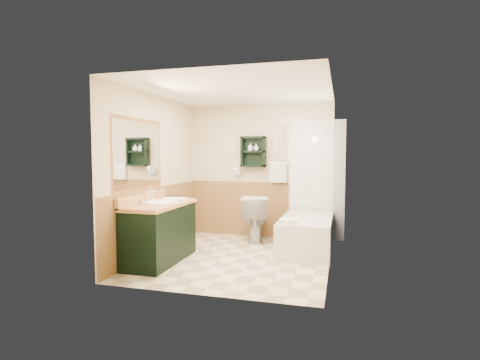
# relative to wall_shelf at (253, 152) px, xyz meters

# --- Properties ---
(floor) EXTENTS (3.00, 3.00, 0.00)m
(floor) POSITION_rel_wall_shelf_xyz_m (0.10, -1.41, -1.55)
(floor) COLOR beige
(floor) RESTS_ON ground
(back_wall) EXTENTS (2.60, 0.04, 2.40)m
(back_wall) POSITION_rel_wall_shelf_xyz_m (0.10, 0.11, -0.35)
(back_wall) COLOR beige
(back_wall) RESTS_ON ground
(left_wall) EXTENTS (0.04, 3.00, 2.40)m
(left_wall) POSITION_rel_wall_shelf_xyz_m (-1.22, -1.41, -0.35)
(left_wall) COLOR beige
(left_wall) RESTS_ON ground
(right_wall) EXTENTS (0.04, 3.00, 2.40)m
(right_wall) POSITION_rel_wall_shelf_xyz_m (1.42, -1.41, -0.35)
(right_wall) COLOR beige
(right_wall) RESTS_ON ground
(ceiling) EXTENTS (2.60, 3.00, 0.04)m
(ceiling) POSITION_rel_wall_shelf_xyz_m (0.10, -1.41, 0.87)
(ceiling) COLOR white
(ceiling) RESTS_ON back_wall
(wainscot_left) EXTENTS (2.98, 2.98, 1.00)m
(wainscot_left) POSITION_rel_wall_shelf_xyz_m (-1.19, -1.41, -1.05)
(wainscot_left) COLOR #A77E43
(wainscot_left) RESTS_ON left_wall
(wainscot_back) EXTENTS (2.58, 2.58, 1.00)m
(wainscot_back) POSITION_rel_wall_shelf_xyz_m (0.10, 0.08, -1.05)
(wainscot_back) COLOR #A77E43
(wainscot_back) RESTS_ON back_wall
(mirror_frame) EXTENTS (1.30, 1.30, 1.00)m
(mirror_frame) POSITION_rel_wall_shelf_xyz_m (-1.17, -1.96, -0.05)
(mirror_frame) COLOR brown
(mirror_frame) RESTS_ON left_wall
(mirror_glass) EXTENTS (1.20, 1.20, 0.90)m
(mirror_glass) POSITION_rel_wall_shelf_xyz_m (-1.17, -1.96, -0.05)
(mirror_glass) COLOR white
(mirror_glass) RESTS_ON left_wall
(tile_right) EXTENTS (1.50, 1.50, 2.10)m
(tile_right) POSITION_rel_wall_shelf_xyz_m (1.38, -0.66, -0.50)
(tile_right) COLOR white
(tile_right) RESTS_ON right_wall
(tile_back) EXTENTS (0.95, 0.95, 2.10)m
(tile_back) POSITION_rel_wall_shelf_xyz_m (1.13, 0.07, -0.50)
(tile_back) COLOR white
(tile_back) RESTS_ON back_wall
(tile_accent) EXTENTS (1.50, 1.50, 0.10)m
(tile_accent) POSITION_rel_wall_shelf_xyz_m (1.37, -0.66, 0.35)
(tile_accent) COLOR #164D3A
(tile_accent) RESTS_ON right_wall
(wall_shelf) EXTENTS (0.45, 0.15, 0.55)m
(wall_shelf) POSITION_rel_wall_shelf_xyz_m (0.00, 0.00, 0.00)
(wall_shelf) COLOR black
(wall_shelf) RESTS_ON back_wall
(hair_dryer) EXTENTS (0.10, 0.24, 0.18)m
(hair_dryer) POSITION_rel_wall_shelf_xyz_m (-0.30, 0.02, -0.35)
(hair_dryer) COLOR white
(hair_dryer) RESTS_ON back_wall
(towel_bar) EXTENTS (0.40, 0.06, 0.40)m
(towel_bar) POSITION_rel_wall_shelf_xyz_m (0.45, 0.04, -0.20)
(towel_bar) COLOR white
(towel_bar) RESTS_ON back_wall
(curtain_rod) EXTENTS (0.03, 1.60, 0.03)m
(curtain_rod) POSITION_rel_wall_shelf_xyz_m (0.63, -0.66, 0.45)
(curtain_rod) COLOR silver
(curtain_rod) RESTS_ON back_wall
(shower_curtain) EXTENTS (1.05, 1.05, 1.70)m
(shower_curtain) POSITION_rel_wall_shelf_xyz_m (0.63, -0.48, -0.40)
(shower_curtain) COLOR beige
(shower_curtain) RESTS_ON curtain_rod
(vanity) EXTENTS (0.59, 1.31, 0.83)m
(vanity) POSITION_rel_wall_shelf_xyz_m (-0.89, -1.88, -1.14)
(vanity) COLOR black
(vanity) RESTS_ON ground
(bathtub) EXTENTS (0.77, 1.50, 0.52)m
(bathtub) POSITION_rel_wall_shelf_xyz_m (1.03, -0.72, -1.29)
(bathtub) COLOR silver
(bathtub) RESTS_ON ground
(toilet) EXTENTS (0.60, 0.89, 0.80)m
(toilet) POSITION_rel_wall_shelf_xyz_m (0.11, -0.33, -1.15)
(toilet) COLOR silver
(toilet) RESTS_ON ground
(counter_towel) EXTENTS (0.30, 0.23, 0.04)m
(counter_towel) POSITION_rel_wall_shelf_xyz_m (-0.79, -1.61, -0.70)
(counter_towel) COLOR white
(counter_towel) RESTS_ON vanity
(vanity_book) EXTENTS (0.16, 0.11, 0.23)m
(vanity_book) POSITION_rel_wall_shelf_xyz_m (-1.06, -1.31, -0.61)
(vanity_book) COLOR black
(vanity_book) RESTS_ON vanity
(tub_towel) EXTENTS (0.26, 0.22, 0.07)m
(tub_towel) POSITION_rel_wall_shelf_xyz_m (0.83, -1.30, -1.00)
(tub_towel) COLOR white
(tub_towel) RESTS_ON bathtub
(soap_bottle_a) EXTENTS (0.11, 0.15, 0.06)m
(soap_bottle_a) POSITION_rel_wall_shelf_xyz_m (-0.05, -0.01, 0.05)
(soap_bottle_a) COLOR silver
(soap_bottle_a) RESTS_ON wall_shelf
(soap_bottle_b) EXTENTS (0.10, 0.13, 0.10)m
(soap_bottle_b) POSITION_rel_wall_shelf_xyz_m (0.05, -0.01, 0.06)
(soap_bottle_b) COLOR silver
(soap_bottle_b) RESTS_ON wall_shelf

